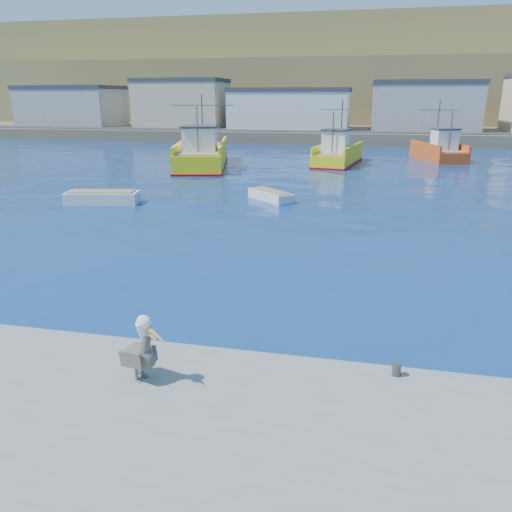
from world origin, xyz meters
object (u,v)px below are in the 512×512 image
at_px(trawler_yellow_a, 202,155).
at_px(pelican, 141,352).
at_px(skiff_mid, 271,196).
at_px(boat_orange, 439,150).
at_px(trawler_yellow_b, 337,155).
at_px(skiff_left, 102,199).

bearing_deg(trawler_yellow_a, pelican, -73.77).
height_order(skiff_mid, pelican, pelican).
distance_m(boat_orange, pelican, 49.22).
height_order(boat_orange, skiff_mid, boat_orange).
bearing_deg(trawler_yellow_b, skiff_left, -120.69).
bearing_deg(trawler_yellow_a, skiff_left, -92.40).
xyz_separation_m(boat_orange, skiff_mid, (-13.50, -24.96, -0.79)).
bearing_deg(trawler_yellow_b, boat_orange, 29.19).
height_order(trawler_yellow_b, pelican, trawler_yellow_b).
relative_size(skiff_mid, pelican, 2.15).
distance_m(trawler_yellow_b, skiff_mid, 19.44).
bearing_deg(skiff_left, skiff_mid, 18.10).
bearing_deg(trawler_yellow_b, skiff_mid, -99.33).
height_order(skiff_left, pelican, pelican).
height_order(skiff_left, skiff_mid, skiff_left).
relative_size(trawler_yellow_a, pelican, 8.63).
bearing_deg(skiff_mid, trawler_yellow_b, 80.67).
relative_size(trawler_yellow_a, boat_orange, 1.53).
xyz_separation_m(boat_orange, pelican, (-12.10, -47.70, 0.14)).
relative_size(boat_orange, pelican, 5.64).
bearing_deg(skiff_mid, skiff_left, -161.90).
bearing_deg(boat_orange, skiff_left, -129.97).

